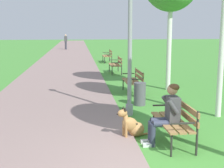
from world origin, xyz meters
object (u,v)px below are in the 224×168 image
at_px(park_bench_far, 116,63).
at_px(litter_bin, 140,94).
at_px(dog_shepherd, 132,125).
at_px(lamp_post_near, 130,34).
at_px(pedestrian_distant, 66,42).
at_px(park_bench_mid, 134,79).
at_px(park_bench_near, 176,119).
at_px(park_bench_furthest, 108,55).
at_px(person_seated_on_near_bench, 167,112).

xyz_separation_m(park_bench_far, litter_bin, (-0.13, -6.94, -0.16)).
bearing_deg(dog_shepherd, lamp_post_near, 82.72).
height_order(lamp_post_near, pedestrian_distant, lamp_post_near).
xyz_separation_m(dog_shepherd, litter_bin, (0.72, 2.82, 0.09)).
bearing_deg(pedestrian_distant, park_bench_mid, -82.18).
bearing_deg(park_bench_near, park_bench_far, 89.87).
distance_m(park_bench_near, litter_bin, 3.26).
bearing_deg(park_bench_furthest, person_seated_on_near_bench, -91.10).
bearing_deg(lamp_post_near, dog_shepherd, -97.28).
xyz_separation_m(park_bench_mid, pedestrian_distant, (-3.25, 23.63, 0.33)).
bearing_deg(litter_bin, dog_shepherd, -104.36).
distance_m(park_bench_furthest, lamp_post_near, 13.39).
height_order(park_bench_far, litter_bin, park_bench_far).
distance_m(park_bench_mid, park_bench_furthest, 10.45).
relative_size(park_bench_near, lamp_post_near, 0.36).
xyz_separation_m(park_bench_far, park_bench_furthest, (0.07, 5.26, 0.00)).
xyz_separation_m(park_bench_far, pedestrian_distant, (-3.24, 18.44, 0.33)).
bearing_deg(park_bench_mid, park_bench_furthest, 89.66).
distance_m(dog_shepherd, litter_bin, 2.91).
xyz_separation_m(park_bench_mid, litter_bin, (-0.14, -1.75, -0.16)).
height_order(park_bench_mid, pedestrian_distant, pedestrian_distant).
bearing_deg(park_bench_mid, park_bench_near, -90.34).
height_order(park_bench_far, pedestrian_distant, pedestrian_distant).
relative_size(dog_shepherd, pedestrian_distant, 0.49).
height_order(person_seated_on_near_bench, pedestrian_distant, pedestrian_distant).
relative_size(park_bench_furthest, person_seated_on_near_bench, 1.20).
bearing_deg(litter_bin, park_bench_mid, 85.48).
relative_size(park_bench_near, park_bench_far, 1.00).
relative_size(park_bench_far, litter_bin, 2.14).
height_order(park_bench_mid, park_bench_far, same).
bearing_deg(park_bench_mid, park_bench_far, 90.07).
distance_m(park_bench_near, lamp_post_near, 2.81).
bearing_deg(park_bench_mid, pedestrian_distant, 97.82).
bearing_deg(person_seated_on_near_bench, litter_bin, 88.31).
relative_size(park_bench_mid, pedestrian_distant, 0.91).
relative_size(lamp_post_near, litter_bin, 6.02).
bearing_deg(park_bench_far, park_bench_near, -90.13).
xyz_separation_m(dog_shepherd, lamp_post_near, (0.22, 1.74, 1.92)).
xyz_separation_m(person_seated_on_near_bench, lamp_post_near, (-0.40, 2.24, 1.50)).
xyz_separation_m(park_bench_furthest, litter_bin, (-0.20, -12.20, -0.16)).
height_order(lamp_post_near, litter_bin, lamp_post_near).
bearing_deg(person_seated_on_near_bench, park_bench_furthest, 88.90).
height_order(park_bench_furthest, lamp_post_near, lamp_post_near).
bearing_deg(lamp_post_near, litter_bin, 65.06).
bearing_deg(pedestrian_distant, dog_shepherd, -85.16).
xyz_separation_m(park_bench_near, park_bench_far, (0.02, 10.20, 0.00)).
distance_m(park_bench_far, litter_bin, 6.95).
bearing_deg(park_bench_furthest, lamp_post_near, -93.01).
bearing_deg(park_bench_mid, lamp_post_near, -102.71).
relative_size(person_seated_on_near_bench, pedestrian_distant, 0.76).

